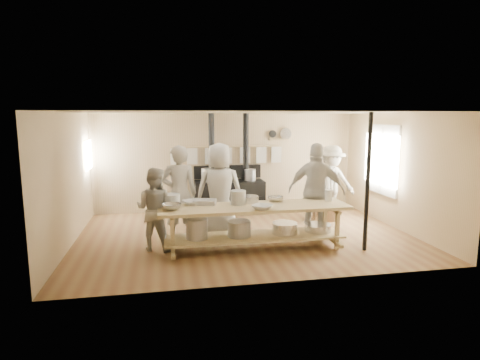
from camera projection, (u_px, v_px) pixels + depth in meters
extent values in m
plane|color=brown|center=(245.00, 235.00, 8.58)|extent=(7.00, 7.00, 0.00)
plane|color=tan|center=(227.00, 162.00, 10.80)|extent=(7.00, 0.00, 7.00)
plane|color=tan|center=(279.00, 200.00, 5.95)|extent=(7.00, 0.00, 7.00)
plane|color=tan|center=(68.00, 180.00, 7.73)|extent=(0.00, 5.00, 5.00)
plane|color=tan|center=(397.00, 171.00, 9.02)|extent=(0.00, 5.00, 5.00)
plane|color=beige|center=(245.00, 112.00, 8.17)|extent=(7.00, 7.00, 0.00)
cube|color=beige|center=(383.00, 160.00, 9.56)|extent=(0.06, 1.35, 1.65)
plane|color=white|center=(381.00, 160.00, 9.56)|extent=(0.00, 1.50, 1.50)
cube|color=beige|center=(381.00, 160.00, 9.55)|extent=(0.02, 0.03, 1.50)
plane|color=white|center=(88.00, 155.00, 9.64)|extent=(0.00, 0.90, 0.90)
cube|color=black|center=(229.00, 197.00, 10.55)|extent=(1.80, 0.70, 0.85)
cube|color=black|center=(229.00, 211.00, 10.61)|extent=(1.90, 0.75, 0.10)
cube|color=black|center=(227.00, 172.00, 10.74)|extent=(1.80, 0.12, 0.35)
cylinder|color=black|center=(212.00, 148.00, 10.31)|extent=(0.15, 0.15, 1.75)
cylinder|color=black|center=(246.00, 147.00, 10.48)|extent=(0.15, 0.15, 1.75)
cylinder|color=#B2B2B7|center=(208.00, 175.00, 10.36)|extent=(0.36, 0.36, 0.34)
cylinder|color=gray|center=(250.00, 175.00, 10.51)|extent=(0.30, 0.30, 0.30)
cylinder|color=tan|center=(227.00, 147.00, 10.64)|extent=(3.00, 0.04, 0.04)
cube|color=silver|center=(176.00, 156.00, 10.43)|extent=(0.28, 0.01, 0.46)
cube|color=silver|center=(194.00, 156.00, 10.51)|extent=(0.28, 0.01, 0.46)
cube|color=silver|center=(211.00, 155.00, 10.59)|extent=(0.28, 0.01, 0.46)
cube|color=silver|center=(227.00, 155.00, 10.67)|extent=(0.28, 0.01, 0.46)
cube|color=silver|center=(244.00, 155.00, 10.76)|extent=(0.28, 0.01, 0.46)
cube|color=silver|center=(260.00, 154.00, 10.84)|extent=(0.28, 0.01, 0.46)
cube|color=silver|center=(276.00, 154.00, 10.92)|extent=(0.28, 0.01, 0.46)
cube|color=tan|center=(278.00, 139.00, 10.89)|extent=(0.50, 0.14, 0.03)
cylinder|color=black|center=(273.00, 134.00, 10.85)|extent=(0.20, 0.04, 0.20)
cylinder|color=silver|center=(286.00, 134.00, 10.92)|extent=(0.32, 0.03, 0.32)
cube|color=tan|center=(255.00, 207.00, 7.58)|extent=(3.60, 0.90, 0.06)
cube|color=tan|center=(254.00, 236.00, 7.67)|extent=(3.40, 0.80, 0.04)
cube|color=tan|center=(254.00, 239.00, 7.68)|extent=(3.30, 0.06, 0.06)
cube|color=tan|center=(173.00, 237.00, 7.06)|extent=(0.07, 0.07, 0.85)
cube|color=tan|center=(172.00, 227.00, 7.65)|extent=(0.07, 0.07, 0.85)
cube|color=tan|center=(337.00, 228.00, 7.63)|extent=(0.07, 0.07, 0.85)
cube|color=tan|center=(325.00, 220.00, 8.22)|extent=(0.07, 0.07, 0.85)
cylinder|color=#B2B2B7|center=(197.00, 229.00, 7.43)|extent=(0.40, 0.40, 0.38)
cylinder|color=gray|center=(239.00, 229.00, 7.59)|extent=(0.44, 0.44, 0.30)
cylinder|color=silver|center=(285.00, 228.00, 7.76)|extent=(0.48, 0.48, 0.22)
cylinder|color=silver|center=(319.00, 228.00, 7.89)|extent=(0.52, 0.52, 0.14)
cylinder|color=black|center=(368.00, 183.00, 7.44)|extent=(0.08, 0.08, 2.60)
imported|color=#A49E91|center=(179.00, 194.00, 8.05)|extent=(0.72, 0.48, 1.96)
imported|color=#A49E91|center=(155.00, 209.00, 7.56)|extent=(0.95, 0.86, 1.58)
imported|color=#A49E91|center=(220.00, 191.00, 8.28)|extent=(1.00, 0.68, 1.99)
imported|color=#A49E91|center=(316.00, 191.00, 8.30)|extent=(1.26, 0.98, 1.99)
imported|color=#A49E91|center=(331.00, 182.00, 9.93)|extent=(1.18, 0.69, 1.82)
cube|color=brown|center=(324.00, 210.00, 9.83)|extent=(0.55, 0.55, 0.50)
cube|color=brown|center=(323.00, 190.00, 9.97)|extent=(0.46, 0.14, 0.55)
imported|color=silver|center=(192.00, 202.00, 7.67)|extent=(0.44, 0.44, 0.08)
imported|color=silver|center=(172.00, 207.00, 7.24)|extent=(0.50, 0.50, 0.11)
imported|color=silver|center=(262.00, 207.00, 7.26)|extent=(0.51, 0.51, 0.09)
imported|color=silver|center=(275.00, 199.00, 7.98)|extent=(0.43, 0.43, 0.09)
cube|color=#B2B2B7|center=(205.00, 202.00, 7.69)|extent=(0.48, 0.38, 0.09)
cylinder|color=silver|center=(249.00, 199.00, 7.88)|extent=(0.46, 0.46, 0.12)
cylinder|color=gray|center=(238.00, 197.00, 7.67)|extent=(0.35, 0.35, 0.27)
cylinder|color=silver|center=(171.00, 200.00, 7.59)|extent=(0.42, 0.42, 0.22)
cylinder|color=silver|center=(329.00, 195.00, 7.99)|extent=(0.18, 0.18, 0.22)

